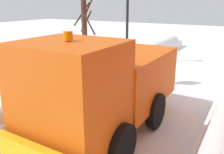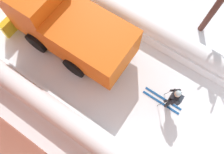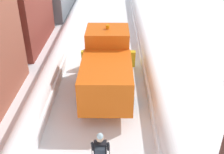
% 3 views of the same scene
% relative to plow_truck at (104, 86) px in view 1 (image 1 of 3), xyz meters
% --- Properties ---
extents(plow_truck, '(3.20, 5.98, 3.12)m').
position_rel_plow_truck_xyz_m(plow_truck, '(0.00, 0.00, 0.00)').
color(plow_truck, orange).
rests_on(plow_truck, ground).
extents(skier, '(0.62, 1.80, 1.81)m').
position_rel_plow_truck_xyz_m(skier, '(-0.09, -5.34, -0.48)').
color(skier, black).
rests_on(skier, ground).
extents(street_lamp, '(0.40, 0.40, 5.17)m').
position_rel_plow_truck_xyz_m(street_lamp, '(3.48, -8.29, 1.80)').
color(street_lamp, black).
rests_on(street_lamp, ground).
extents(bare_tree_near, '(1.04, 1.10, 3.93)m').
position_rel_plow_truck_xyz_m(bare_tree_near, '(4.24, -4.88, 0.55)').
color(bare_tree_near, '#4B2A23').
rests_on(bare_tree_near, ground).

